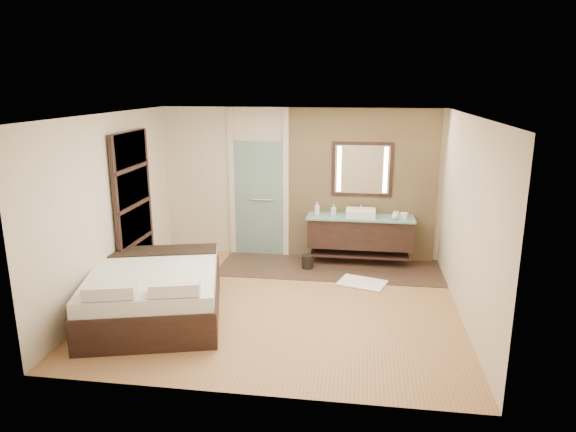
% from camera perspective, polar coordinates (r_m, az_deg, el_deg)
% --- Properties ---
extents(floor, '(5.00, 5.00, 0.00)m').
position_cam_1_polar(floor, '(7.54, -0.78, -9.77)').
color(floor, olive).
rests_on(floor, ground).
extents(tile_strip, '(3.80, 1.30, 0.01)m').
position_cam_1_polar(tile_strip, '(8.95, 4.64, -5.76)').
color(tile_strip, '#39281F').
rests_on(tile_strip, floor).
extents(stone_wall, '(2.60, 0.08, 2.70)m').
position_cam_1_polar(stone_wall, '(9.17, 8.18, 3.35)').
color(stone_wall, tan).
rests_on(stone_wall, floor).
extents(vanity, '(1.85, 0.55, 0.88)m').
position_cam_1_polar(vanity, '(9.06, 8.00, -1.78)').
color(vanity, black).
rests_on(vanity, stone_wall).
extents(mirror_unit, '(1.06, 0.04, 0.96)m').
position_cam_1_polar(mirror_unit, '(9.06, 8.24, 5.15)').
color(mirror_unit, black).
rests_on(mirror_unit, stone_wall).
extents(frosted_door, '(1.10, 0.12, 2.70)m').
position_cam_1_polar(frosted_door, '(9.38, -3.25, 2.45)').
color(frosted_door, '#ACD9CF').
rests_on(frosted_door, floor).
extents(shoji_partition, '(0.06, 1.20, 2.40)m').
position_cam_1_polar(shoji_partition, '(8.39, -16.75, 0.87)').
color(shoji_partition, black).
rests_on(shoji_partition, floor).
extents(bed, '(2.21, 2.51, 0.82)m').
position_cam_1_polar(bed, '(7.29, -14.59, -8.20)').
color(bed, black).
rests_on(bed, floor).
extents(bath_mat, '(0.84, 0.69, 0.02)m').
position_cam_1_polar(bath_mat, '(8.34, 8.23, -7.34)').
color(bath_mat, white).
rests_on(bath_mat, floor).
extents(waste_bin, '(0.25, 0.25, 0.24)m').
position_cam_1_polar(waste_bin, '(8.86, 2.16, -5.14)').
color(waste_bin, black).
rests_on(waste_bin, floor).
extents(tissue_box, '(0.15, 0.15, 0.10)m').
position_cam_1_polar(tissue_box, '(8.96, 12.76, 0.02)').
color(tissue_box, silver).
rests_on(tissue_box, vanity).
extents(soap_bottle_a, '(0.10, 0.10, 0.24)m').
position_cam_1_polar(soap_bottle_a, '(8.97, 3.26, 0.84)').
color(soap_bottle_a, white).
rests_on(soap_bottle_a, vanity).
extents(soap_bottle_b, '(0.09, 0.09, 0.18)m').
position_cam_1_polar(soap_bottle_b, '(9.04, 5.09, 0.73)').
color(soap_bottle_b, '#B2B2B2').
rests_on(soap_bottle_b, vanity).
extents(soap_bottle_c, '(0.14, 0.14, 0.15)m').
position_cam_1_polar(soap_bottle_c, '(8.86, 11.82, 0.07)').
color(soap_bottle_c, silver).
rests_on(soap_bottle_c, vanity).
extents(cup, '(0.14, 0.14, 0.09)m').
position_cam_1_polar(cup, '(9.06, 11.90, 0.20)').
color(cup, white).
rests_on(cup, vanity).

